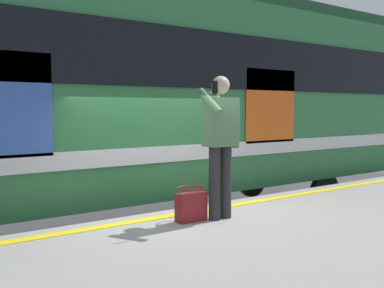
{
  "coord_description": "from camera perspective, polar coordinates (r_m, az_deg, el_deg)",
  "views": [
    {
      "loc": [
        3.27,
        5.0,
        2.34
      ],
      "look_at": [
        -0.09,
        0.3,
        1.89
      ],
      "focal_mm": 41.85,
      "sensor_mm": 36.0,
      "label": 1
    }
  ],
  "objects": [
    {
      "name": "ground_plane",
      "position": [
        6.41,
        -2.3,
        -16.9
      ],
      "size": [
        23.94,
        23.94,
        0.0
      ],
      "primitive_type": "plane",
      "color": "#3D3D3F"
    },
    {
      "name": "platform",
      "position": [
        4.93,
        9.84,
        -17.57
      ],
      "size": [
        14.83,
        3.61,
        0.99
      ],
      "primitive_type": "cube",
      "color": "gray",
      "rests_on": "ground"
    },
    {
      "name": "safety_line",
      "position": [
        5.88,
        -0.7,
        -8.78
      ],
      "size": [
        14.54,
        0.16,
        0.01
      ],
      "primitive_type": "cube",
      "color": "yellow",
      "rests_on": "platform"
    },
    {
      "name": "track_rail_near",
      "position": [
        7.41,
        -7.8,
        -13.29
      ],
      "size": [
        19.28,
        0.08,
        0.16
      ],
      "primitive_type": "cube",
      "color": "slate",
      "rests_on": "ground"
    },
    {
      "name": "track_rail_far",
      "position": [
        8.66,
        -12.31,
        -10.74
      ],
      "size": [
        19.28,
        0.08,
        0.16
      ],
      "primitive_type": "cube",
      "color": "slate",
      "rests_on": "ground"
    },
    {
      "name": "train_carriage",
      "position": [
        7.8,
        -9.12,
        6.74
      ],
      "size": [
        12.71,
        2.76,
        4.23
      ],
      "color": "#2D723F",
      "rests_on": "ground"
    },
    {
      "name": "passenger",
      "position": [
        5.47,
        3.6,
        1.18
      ],
      "size": [
        0.57,
        0.55,
        1.75
      ],
      "color": "#262628",
      "rests_on": "platform"
    },
    {
      "name": "handbag",
      "position": [
        5.44,
        -0.11,
        -7.8
      ],
      "size": [
        0.38,
        0.34,
        0.41
      ],
      "color": "maroon",
      "rests_on": "platform"
    }
  ]
}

